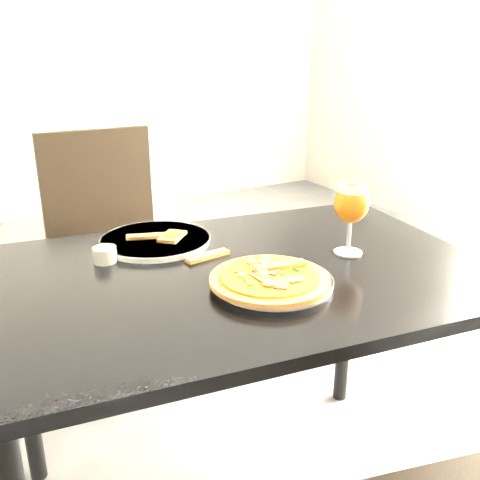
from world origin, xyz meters
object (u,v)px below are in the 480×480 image
chair_far (111,249)px  pizza (270,278)px  beer_glass (351,204)px  dining_table (241,302)px

chair_far → pizza: chair_far is taller
chair_far → pizza: size_ratio=3.58×
pizza → beer_glass: size_ratio=1.45×
dining_table → chair_far: 0.87m
pizza → beer_glass: (0.29, 0.08, 0.11)m
chair_far → pizza: 1.01m
pizza → beer_glass: bearing=15.2°
pizza → dining_table: bearing=92.6°
dining_table → chair_far: chair_far is taller
chair_far → pizza: (0.09, -0.98, 0.24)m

